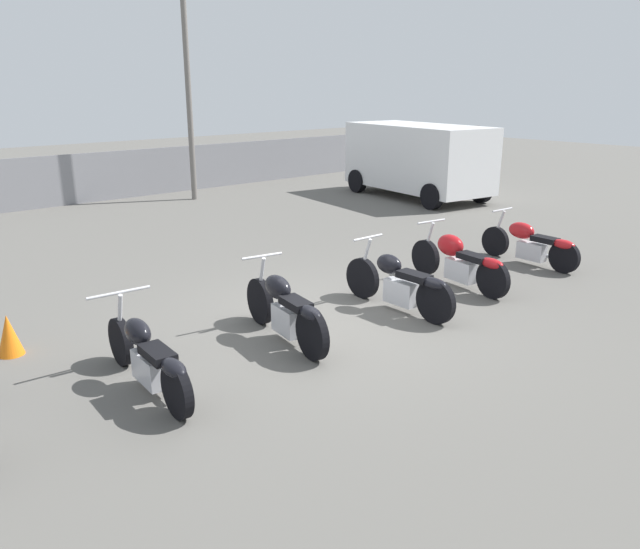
{
  "coord_description": "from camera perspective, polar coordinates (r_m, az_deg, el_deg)",
  "views": [
    {
      "loc": [
        -5.58,
        -6.06,
        3.21
      ],
      "look_at": [
        0.0,
        0.22,
        0.65
      ],
      "focal_mm": 35.0,
      "sensor_mm": 36.0,
      "label": 1
    }
  ],
  "objects": [
    {
      "name": "motorcycle_slot_3",
      "position": [
        9.21,
        7.32,
        -0.84
      ],
      "size": [
        0.6,
        2.1,
        1.01
      ],
      "rotation": [
        0.0,
        0.0,
        -0.02
      ],
      "color": "black",
      "rests_on": "ground_plane"
    },
    {
      "name": "light_pole_left",
      "position": [
        18.51,
        -12.19,
        19.91
      ],
      "size": [
        0.7,
        0.35,
        7.2
      ],
      "color": "slate",
      "rests_on": "ground_plane"
    },
    {
      "name": "motorcycle_slot_5",
      "position": [
        12.18,
        18.72,
        2.69
      ],
      "size": [
        0.59,
        2.06,
        0.94
      ],
      "rotation": [
        0.0,
        0.0,
        -0.07
      ],
      "color": "black",
      "rests_on": "ground_plane"
    },
    {
      "name": "traffic_cone_near",
      "position": [
        8.61,
        -26.57,
        -4.97
      ],
      "size": [
        0.31,
        0.31,
        0.52
      ],
      "color": "orange",
      "rests_on": "ground_plane"
    },
    {
      "name": "motorcycle_slot_1",
      "position": [
        7.05,
        -15.45,
        -7.3
      ],
      "size": [
        0.74,
        2.14,
        0.95
      ],
      "rotation": [
        0.0,
        0.0,
        -0.08
      ],
      "color": "black",
      "rests_on": "ground_plane"
    },
    {
      "name": "parked_van",
      "position": [
        18.78,
        8.91,
        10.54
      ],
      "size": [
        2.68,
        4.81,
        2.11
      ],
      "rotation": [
        0.0,
        0.0,
        -0.15
      ],
      "color": "white",
      "rests_on": "ground_plane"
    },
    {
      "name": "motorcycle_slot_2",
      "position": [
        8.07,
        -3.16,
        -3.18
      ],
      "size": [
        0.65,
        2.05,
        1.02
      ],
      "rotation": [
        0.0,
        0.0,
        -0.17
      ],
      "color": "black",
      "rests_on": "ground_plane"
    },
    {
      "name": "fence_back",
      "position": [
        18.53,
        -23.92,
        7.72
      ],
      "size": [
        40.0,
        0.04,
        1.39
      ],
      "color": "gray",
      "rests_on": "ground_plane"
    },
    {
      "name": "motorcycle_slot_4",
      "position": [
        10.52,
        12.59,
        1.25
      ],
      "size": [
        0.65,
        2.16,
        0.99
      ],
      "rotation": [
        0.0,
        0.0,
        -0.15
      ],
      "color": "black",
      "rests_on": "ground_plane"
    },
    {
      "name": "ground_plane",
      "position": [
        8.85,
        0.93,
        -4.34
      ],
      "size": [
        60.0,
        60.0,
        0.0
      ],
      "primitive_type": "plane",
      "color": "#5B5954"
    }
  ]
}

